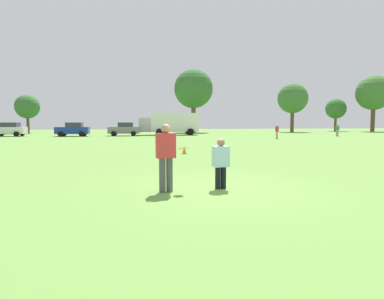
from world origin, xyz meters
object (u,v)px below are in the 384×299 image
bystander_field_marshal (277,131)px  player_defender (221,161)px  player_thrower (166,154)px  bystander_sideline_watcher (337,130)px  parked_car_mid_left (73,129)px  box_truck (170,123)px  parked_car_center (124,129)px  traffic_cone (184,150)px  parked_car_near_left (9,129)px  frisbee (184,148)px

bystander_field_marshal → player_defender: bearing=-118.3°
player_thrower → bystander_sideline_watcher: size_ratio=1.17×
parked_car_mid_left → box_truck: bearing=9.4°
player_thrower → bystander_field_marshal: 29.95m
parked_car_center → bystander_field_marshal: size_ratio=2.68×
parked_car_center → bystander_field_marshal: bearing=-32.9°
player_defender → box_truck: (3.18, 38.46, 0.97)m
parked_car_center → bystander_sideline_watcher: (27.85, -6.48, -0.05)m
bystander_field_marshal → box_truck: bearing=129.5°
traffic_cone → parked_car_mid_left: size_ratio=0.11×
player_defender → traffic_cone: player_defender is taller
player_defender → parked_car_near_left: size_ratio=0.33×
parked_car_mid_left → bystander_field_marshal: 26.00m
traffic_cone → box_truck: 28.48m
parked_car_near_left → bystander_field_marshal: size_ratio=2.68×
player_thrower → frisbee: size_ratio=6.68×
player_thrower → traffic_cone: bearing=78.0°
box_truck → bystander_field_marshal: (10.60, -12.87, -0.85)m
player_thrower → bystander_field_marshal: player_thrower is taller
player_defender → box_truck: size_ratio=0.16×
parked_car_center → parked_car_near_left: bearing=175.2°
player_defender → parked_car_near_left: bearing=115.7°
traffic_cone → parked_car_near_left: (-18.84, 27.75, 0.69)m
traffic_cone → parked_car_near_left: bearing=124.2°
player_thrower → bystander_sideline_watcher: player_thrower is taller
frisbee → player_defender: bearing=4.7°
player_defender → frisbee: (-1.07, -0.09, 0.38)m
player_defender → player_thrower: bearing=-174.8°
frisbee → traffic_cone: 10.41m
frisbee → box_truck: 38.78m
player_defender → parked_car_mid_left: parked_car_mid_left is taller
parked_car_mid_left → bystander_sideline_watcher: (34.46, -6.12, -0.05)m
parked_car_near_left → parked_car_mid_left: bearing=-11.0°
player_defender → bystander_sideline_watcher: (24.55, 30.16, 0.09)m
parked_car_center → box_truck: bearing=15.7°
player_thrower → traffic_cone: (2.19, 10.27, -0.80)m
traffic_cone → box_truck: box_truck is taller
player_defender → parked_car_mid_left: size_ratio=0.33×
parked_car_mid_left → frisbee: bearing=-76.3°
traffic_cone → bystander_sideline_watcher: bystander_sideline_watcher is taller
parked_car_center → bystander_field_marshal: 20.35m
traffic_cone → box_truck: (2.55, 28.32, 1.52)m
frisbee → bystander_sideline_watcher: (25.62, 30.25, -0.29)m
bystander_sideline_watcher → parked_car_mid_left: bearing=169.9°
frisbee → parked_car_mid_left: bearing=103.7°
player_thrower → traffic_cone: 10.54m
player_thrower → bystander_field_marshal: size_ratio=1.14×
frisbee → parked_car_near_left: 41.66m
parked_car_near_left → bystander_field_marshal: bearing=-21.0°
parked_car_mid_left → bystander_field_marshal: parked_car_mid_left is taller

